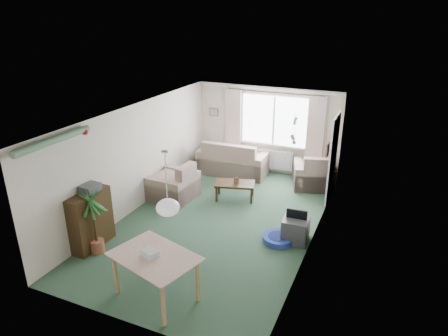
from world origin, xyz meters
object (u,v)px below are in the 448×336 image
at_px(tv_cube, 296,229).
at_px(sofa, 233,157).
at_px(dining_table, 156,277).
at_px(armchair_corner, 314,170).
at_px(armchair_left, 173,180).
at_px(coffee_table, 235,191).
at_px(pet_bed, 278,239).
at_px(bookshelf, 91,220).
at_px(houseplant, 94,221).

bearing_deg(tv_cube, sofa, 129.15).
height_order(sofa, dining_table, sofa).
bearing_deg(sofa, armchair_corner, 177.30).
relative_size(armchair_left, coffee_table, 1.10).
bearing_deg(pet_bed, bookshelf, -154.27).
bearing_deg(dining_table, sofa, 99.39).
height_order(sofa, bookshelf, bookshelf).
bearing_deg(sofa, tv_cube, 129.48).
height_order(coffee_table, pet_bed, coffee_table).
xyz_separation_m(coffee_table, dining_table, (0.21, -3.81, 0.17)).
bearing_deg(armchair_left, armchair_corner, 128.44).
distance_m(sofa, pet_bed, 3.73).
xyz_separation_m(houseplant, tv_cube, (3.34, 1.90, -0.42)).
height_order(houseplant, tv_cube, houseplant).
height_order(tv_cube, pet_bed, tv_cube).
height_order(armchair_corner, houseplant, houseplant).
relative_size(armchair_left, dining_table, 0.85).
height_order(sofa, armchair_corner, sofa).
bearing_deg(tv_cube, coffee_table, 142.76).
distance_m(armchair_left, bookshelf, 2.49).
bearing_deg(armchair_left, sofa, 164.71).
bearing_deg(sofa, houseplant, 77.65).
bearing_deg(bookshelf, pet_bed, 26.08).
xyz_separation_m(houseplant, dining_table, (1.74, -0.65, -0.28)).
bearing_deg(sofa, coffee_table, 111.50).
distance_m(armchair_left, coffee_table, 1.52).
bearing_deg(coffee_table, armchair_corner, 43.72).
height_order(armchair_corner, armchair_left, armchair_left).
distance_m(coffee_table, dining_table, 3.82).
distance_m(coffee_table, tv_cube, 2.21).
distance_m(bookshelf, dining_table, 2.11).
bearing_deg(pet_bed, dining_table, -118.96).
xyz_separation_m(dining_table, tv_cube, (1.60, 2.55, -0.13)).
bearing_deg(houseplant, coffee_table, 64.22).
distance_m(sofa, bookshelf, 4.68).
distance_m(dining_table, pet_bed, 2.71).
xyz_separation_m(tv_cube, pet_bed, (-0.29, -0.19, -0.18)).
distance_m(bookshelf, houseplant, 0.27).
relative_size(sofa, coffee_table, 2.03).
relative_size(coffee_table, houseplant, 0.71).
bearing_deg(coffee_table, bookshelf, -119.84).
distance_m(coffee_table, bookshelf, 3.49).
distance_m(bookshelf, tv_cube, 3.96).
bearing_deg(coffee_table, houseplant, -115.78).
height_order(armchair_corner, coffee_table, armchair_corner).
xyz_separation_m(bookshelf, pet_bed, (3.25, 1.56, -0.50)).
height_order(armchair_corner, dining_table, armchair_corner).
bearing_deg(sofa, bookshelf, 74.87).
xyz_separation_m(sofa, armchair_left, (-0.72, -2.09, -0.02)).
bearing_deg(bookshelf, dining_table, -21.88).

